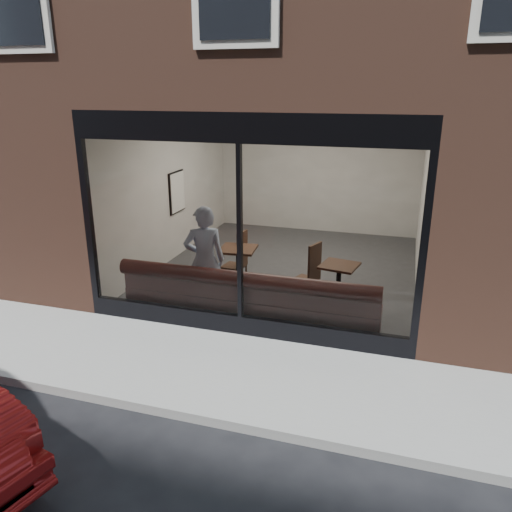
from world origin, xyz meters
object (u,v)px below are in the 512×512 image
(cafe_chair_left, at_px, (234,266))
(person, at_px, (205,261))
(cafe_table_left, at_px, (238,249))
(cafe_chair_right, at_px, (305,280))
(banquette, at_px, (249,309))
(cafe_table_right, at_px, (339,266))

(cafe_chair_left, bearing_deg, person, 101.05)
(person, xyz_separation_m, cafe_table_left, (0.16, 1.15, -0.15))
(cafe_chair_right, bearing_deg, cafe_table_left, 26.99)
(banquette, height_order, person, person)
(cafe_table_left, distance_m, cafe_chair_left, 0.70)
(person, distance_m, cafe_chair_right, 1.99)
(cafe_table_right, bearing_deg, banquette, -141.50)
(person, height_order, cafe_table_right, person)
(person, height_order, cafe_chair_left, person)
(banquette, distance_m, cafe_chair_right, 1.57)
(person, relative_size, cafe_table_right, 3.11)
(banquette, relative_size, cafe_chair_right, 10.40)
(person, height_order, cafe_chair_right, person)
(banquette, height_order, cafe_table_left, cafe_table_left)
(cafe_table_left, height_order, cafe_table_right, cafe_table_left)
(cafe_table_right, bearing_deg, person, -158.28)
(cafe_table_left, height_order, cafe_chair_right, cafe_table_left)
(person, relative_size, cafe_table_left, 2.85)
(cafe_table_right, relative_size, cafe_chair_right, 1.49)
(banquette, xyz_separation_m, cafe_table_right, (1.24, 0.99, 0.52))
(cafe_table_left, bearing_deg, cafe_table_right, -10.43)
(banquette, xyz_separation_m, cafe_chair_left, (-0.88, 1.75, 0.01))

